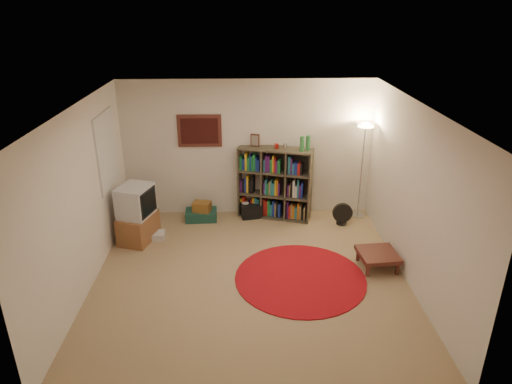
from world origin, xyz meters
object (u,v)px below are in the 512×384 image
at_px(floor_lamp, 365,140).
at_px(tv_stand, 137,215).
at_px(floor_fan, 342,214).
at_px(bookshelf, 274,184).
at_px(suitcase, 201,215).
at_px(side_table, 378,255).

bearing_deg(floor_lamp, tv_stand, -168.10).
bearing_deg(floor_fan, bookshelf, 161.78).
xyz_separation_m(bookshelf, floor_lamp, (1.58, -0.04, 0.84)).
xyz_separation_m(suitcase, side_table, (2.78, -1.72, 0.12)).
height_order(bookshelf, suitcase, bookshelf).
relative_size(tv_stand, side_table, 1.61).
distance_m(bookshelf, floor_fan, 1.34).
height_order(bookshelf, floor_lamp, floor_lamp).
bearing_deg(suitcase, side_table, -33.86).
height_order(floor_lamp, tv_stand, floor_lamp).
xyz_separation_m(bookshelf, tv_stand, (-2.31, -0.86, -0.17)).
relative_size(floor_fan, suitcase, 0.71).
distance_m(floor_lamp, side_table, 2.20).
height_order(suitcase, side_table, side_table).
bearing_deg(suitcase, tv_stand, -144.77).
distance_m(suitcase, side_table, 3.27).
bearing_deg(floor_lamp, bookshelf, 178.39).
xyz_separation_m(floor_lamp, tv_stand, (-3.89, -0.82, -1.01)).
distance_m(bookshelf, side_table, 2.37).
distance_m(bookshelf, tv_stand, 2.48).
relative_size(floor_fan, side_table, 0.67).
bearing_deg(tv_stand, bookshelf, 37.88).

